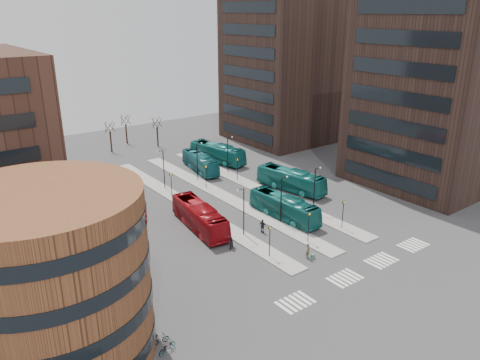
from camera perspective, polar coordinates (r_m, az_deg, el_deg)
ground at (r=49.08m, az=17.06°, el=-12.95°), size 160.00×160.00×0.00m
island_left at (r=66.40m, az=-6.29°, el=-3.08°), size 2.50×45.00×0.15m
island_mid at (r=69.39m, az=-2.05°, el=-1.93°), size 2.50×45.00×0.15m
island_right at (r=72.76m, az=1.82°, el=-0.86°), size 2.50×45.00×0.15m
suitcase at (r=53.22m, az=8.88°, el=-9.17°), size 0.46×0.40×0.49m
red_bus at (r=58.96m, az=-4.94°, el=-4.46°), size 4.27×11.98×3.26m
teal_bus_a at (r=61.97m, az=5.39°, el=-3.29°), size 2.98×11.29×3.12m
teal_bus_b at (r=80.21m, az=-4.88°, el=2.16°), size 4.23×10.97×2.98m
teal_bus_c at (r=71.70m, az=6.22°, el=0.03°), size 4.61×11.95×3.25m
teal_bus_d at (r=84.87m, az=-2.78°, el=3.33°), size 4.81×12.23×3.32m
traveller at (r=52.85m, az=8.30°, el=-8.55°), size 0.79×0.73×1.81m
commuter_a at (r=54.33m, az=-1.14°, el=-7.66°), size 0.84×0.72×1.52m
commuter_b at (r=58.08m, az=2.78°, el=-5.62°), size 0.78×1.12×1.76m
commuter_c at (r=59.37m, az=7.03°, el=-5.18°), size 1.21×1.27×1.73m
bicycle_near at (r=40.36m, az=-8.90°, el=-19.49°), size 1.88×1.10×0.93m
bicycle_mid at (r=41.19m, az=-9.73°, el=-18.60°), size 1.61×0.57×0.95m
bicycle_far at (r=43.18m, az=-11.47°, el=-16.79°), size 1.60×1.04×0.80m
crosswalk_stripes at (r=52.26m, az=14.67°, el=-10.52°), size 22.35×2.40×0.01m
round_building at (r=38.51m, az=-22.30°, el=-11.21°), size 15.16×15.16×14.00m
tower_near at (r=78.04m, az=22.90°, el=10.38°), size 20.12×20.00×30.00m
tower_far at (r=99.42m, az=5.56°, el=13.58°), size 20.12×20.00×30.00m
sign_poles at (r=63.09m, az=1.30°, el=-1.94°), size 12.45×22.12×3.65m
lamp_posts at (r=66.98m, az=-0.65°, el=0.47°), size 14.04×20.24×6.12m
bare_trees at (r=96.18m, az=-13.08°, el=5.50°), size 10.97×8.14×5.90m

